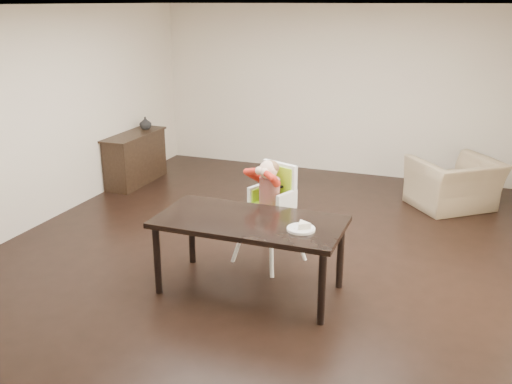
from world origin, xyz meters
TOP-DOWN VIEW (x-y plane):
  - ground at (0.00, 0.00)m, footprint 7.00×7.00m
  - room_walls at (0.00, 0.00)m, footprint 6.02×7.02m
  - dining_table at (0.17, -0.90)m, footprint 1.80×0.90m
  - high_chair at (0.14, -0.18)m, footprint 0.62×0.62m
  - plate at (0.71, -0.98)m, footprint 0.30×0.30m
  - armchair at (1.95, 2.30)m, footprint 1.27×1.21m
  - sideboard at (-2.78, 1.77)m, footprint 0.44×1.26m
  - vase at (-2.78, 2.12)m, footprint 0.24×0.24m

SIDE VIEW (x-z plane):
  - ground at x=0.00m, z-range 0.00..0.00m
  - sideboard at x=-2.78m, z-range 0.00..0.79m
  - armchair at x=1.95m, z-range 0.00..0.93m
  - dining_table at x=0.17m, z-range 0.30..1.05m
  - plate at x=0.71m, z-range 0.74..0.81m
  - high_chair at x=0.14m, z-range 0.24..1.39m
  - vase at x=-2.78m, z-range 0.79..0.98m
  - room_walls at x=0.00m, z-range 0.50..3.21m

